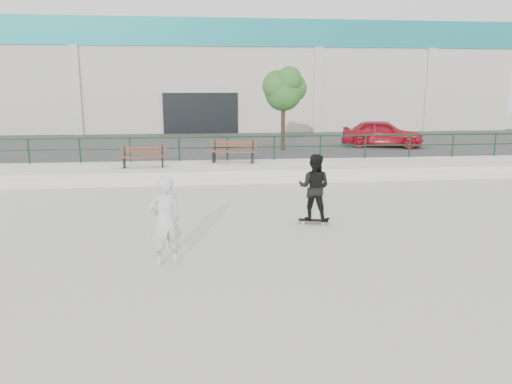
{
  "coord_description": "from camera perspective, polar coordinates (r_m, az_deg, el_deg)",
  "views": [
    {
      "loc": [
        -0.2,
        -10.08,
        3.49
      ],
      "look_at": [
        1.2,
        2.0,
        0.96
      ],
      "focal_mm": 35.0,
      "sensor_mm": 36.0,
      "label": 1
    }
  ],
  "objects": [
    {
      "name": "bench_right",
      "position": [
        20.56,
        -2.62,
        4.62
      ],
      "size": [
        1.99,
        0.94,
        0.88
      ],
      "rotation": [
        0.0,
        0.0,
        -0.21
      ],
      "color": "#4E291A",
      "rests_on": "ledge"
    },
    {
      "name": "standing_skater",
      "position": [
        13.04,
        6.68,
        0.53
      ],
      "size": [
        1.05,
        0.96,
        1.74
      ],
      "primitive_type": "imported",
      "rotation": [
        0.0,
        0.0,
        2.69
      ],
      "color": "black",
      "rests_on": "skateboard"
    },
    {
      "name": "tree",
      "position": [
        24.59,
        3.21,
        11.78
      ],
      "size": [
        2.25,
        2.0,
        4.01
      ],
      "color": "#3E2E1F",
      "rests_on": "parking_strip"
    },
    {
      "name": "ledge",
      "position": [
        19.85,
        -5.94,
        2.31
      ],
      "size": [
        30.0,
        3.0,
        0.5
      ],
      "primitive_type": "cube",
      "color": "beige",
      "rests_on": "ground"
    },
    {
      "name": "commercial_building",
      "position": [
        42.09,
        -6.5,
        13.18
      ],
      "size": [
        44.2,
        16.33,
        8.0
      ],
      "color": "#B4B2A2",
      "rests_on": "ground"
    },
    {
      "name": "seated_skater",
      "position": [
        10.09,
        -10.36,
        -3.24
      ],
      "size": [
        0.77,
        0.64,
        1.82
      ],
      "primitive_type": "imported",
      "rotation": [
        0.0,
        0.0,
        3.49
      ],
      "color": "silver",
      "rests_on": "ground"
    },
    {
      "name": "railing",
      "position": [
        21.0,
        -6.05,
        5.57
      ],
      "size": [
        28.0,
        0.06,
        1.03
      ],
      "color": "#14371C",
      "rests_on": "ledge"
    },
    {
      "name": "ground",
      "position": [
        10.67,
        -5.21,
        -7.37
      ],
      "size": [
        120.0,
        120.0,
        0.0
      ],
      "primitive_type": "plane",
      "color": "#B5B1A5",
      "rests_on": "ground"
    },
    {
      "name": "skateboard",
      "position": [
        13.24,
        6.59,
        -3.26
      ],
      "size": [
        0.8,
        0.41,
        0.09
      ],
      "rotation": [
        0.0,
        0.0,
        -0.28
      ],
      "color": "black",
      "rests_on": "ground"
    },
    {
      "name": "parking_strip",
      "position": [
        28.27,
        -6.18,
        5.12
      ],
      "size": [
        60.0,
        14.0,
        0.5
      ],
      "primitive_type": "cube",
      "color": "#3A3A3A",
      "rests_on": "ground"
    },
    {
      "name": "red_car",
      "position": [
        26.86,
        14.21,
        6.53
      ],
      "size": [
        4.46,
        2.93,
        1.41
      ],
      "primitive_type": "imported",
      "rotation": [
        0.0,
        0.0,
        1.24
      ],
      "color": "maroon",
      "rests_on": "parking_strip"
    },
    {
      "name": "bench_left",
      "position": [
        19.75,
        -12.74,
        3.93
      ],
      "size": [
        1.74,
        0.56,
        0.8
      ],
      "rotation": [
        0.0,
        0.0,
        0.03
      ],
      "color": "#4E291A",
      "rests_on": "ledge"
    }
  ]
}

